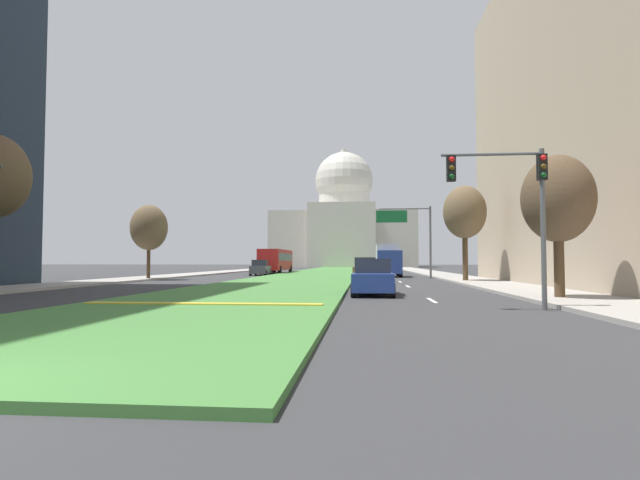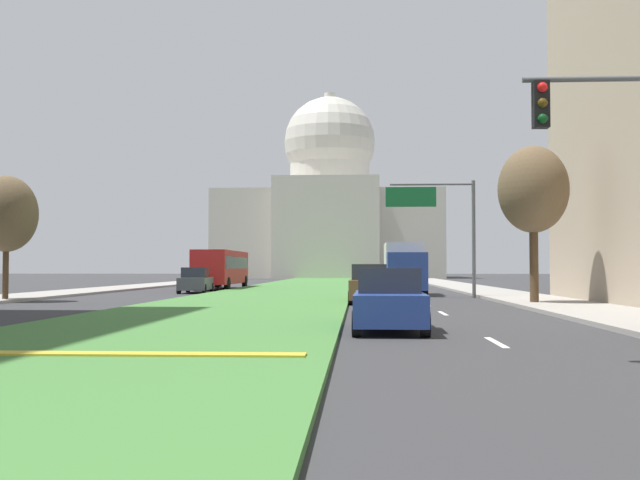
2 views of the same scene
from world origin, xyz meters
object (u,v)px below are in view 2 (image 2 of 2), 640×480
(sedan_midblock, at_px, (369,285))
(box_truck_delivery, at_px, (404,268))
(overhead_guide_sign, at_px, (442,215))
(street_tree_left_mid, at_px, (6,214))
(capitol_building, at_px, (329,214))
(sedan_distant, at_px, (196,281))
(street_tree_right_mid, at_px, (533,190))
(sedan_lead_stopped, at_px, (389,301))
(sedan_far_horizon, at_px, (206,278))
(city_bus, at_px, (221,266))

(sedan_midblock, bearing_deg, box_truck_delivery, 78.10)
(overhead_guide_sign, height_order, street_tree_left_mid, overhead_guide_sign)
(capitol_building, relative_size, box_truck_delivery, 5.63)
(capitol_building, distance_m, street_tree_left_mid, 89.89)
(overhead_guide_sign, height_order, sedan_distant, overhead_guide_sign)
(sedan_distant, bearing_deg, street_tree_right_mid, -39.24)
(overhead_guide_sign, xyz_separation_m, box_truck_delivery, (-1.81, 4.41, -2.94))
(sedan_midblock, bearing_deg, capitol_building, 93.45)
(sedan_distant, xyz_separation_m, box_truck_delivery, (13.52, -2.76, 0.89))
(street_tree_right_mid, height_order, sedan_distant, street_tree_right_mid)
(sedan_lead_stopped, xyz_separation_m, sedan_far_horizon, (-13.94, 43.77, -0.00))
(sedan_lead_stopped, xyz_separation_m, city_bus, (-11.43, 37.47, 0.99))
(street_tree_right_mid, relative_size, sedan_midblock, 1.65)
(sedan_lead_stopped, bearing_deg, overhead_guide_sign, 80.11)
(street_tree_left_mid, xyz_separation_m, sedan_midblock, (17.80, -0.74, -3.45))
(box_truck_delivery, bearing_deg, city_bus, 139.76)
(overhead_guide_sign, bearing_deg, sedan_lead_stopped, -99.89)
(capitol_building, height_order, sedan_lead_stopped, capitol_building)
(capitol_building, distance_m, sedan_lead_stopped, 105.35)
(street_tree_right_mid, bearing_deg, sedan_midblock, 168.93)
(overhead_guide_sign, xyz_separation_m, city_bus, (-15.22, 15.76, -2.84))
(sedan_distant, xyz_separation_m, city_bus, (0.11, 8.59, 0.98))
(street_tree_right_mid, xyz_separation_m, sedan_midblock, (-7.30, 1.43, -4.27))
(sedan_far_horizon, bearing_deg, sedan_distant, -80.87)
(capitol_building, height_order, street_tree_left_mid, capitol_building)
(street_tree_right_mid, distance_m, sedan_far_horizon, 36.84)
(capitol_building, height_order, street_tree_right_mid, capitol_building)
(street_tree_right_mid, bearing_deg, box_truck_delivery, 111.98)
(sedan_lead_stopped, bearing_deg, street_tree_right_mid, 63.12)
(sedan_far_horizon, bearing_deg, sedan_lead_stopped, -72.34)
(sedan_lead_stopped, relative_size, sedan_distant, 0.95)
(sedan_far_horizon, bearing_deg, city_bus, -68.33)
(capitol_building, bearing_deg, sedan_lead_stopped, -86.88)
(street_tree_left_mid, bearing_deg, street_tree_right_mid, -4.94)
(capitol_building, xyz_separation_m, sedan_midblock, (5.39, -89.54, -9.84))
(box_truck_delivery, xyz_separation_m, city_bus, (-13.41, 11.35, 0.09))
(sedan_lead_stopped, relative_size, sedan_far_horizon, 0.93)
(sedan_far_horizon, bearing_deg, overhead_guide_sign, -51.23)
(street_tree_right_mid, relative_size, sedan_far_horizon, 1.52)
(box_truck_delivery, distance_m, city_bus, 17.57)
(overhead_guide_sign, distance_m, street_tree_left_mid, 22.66)
(sedan_midblock, bearing_deg, street_tree_left_mid, 177.61)
(sedan_midblock, distance_m, city_bus, 24.92)
(sedan_lead_stopped, bearing_deg, capitol_building, 93.12)
(overhead_guide_sign, relative_size, box_truck_delivery, 1.02)
(street_tree_left_mid, bearing_deg, sedan_far_horizon, 81.46)
(sedan_distant, distance_m, city_bus, 8.65)
(capitol_building, distance_m, sedan_far_horizon, 62.30)
(sedan_midblock, distance_m, sedan_distant, 17.70)
(capitol_building, xyz_separation_m, sedan_far_horizon, (-8.22, -60.95, -9.91))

